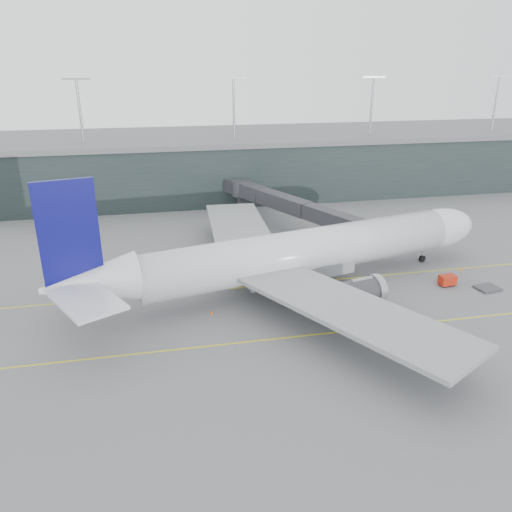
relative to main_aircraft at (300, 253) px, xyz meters
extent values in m
plane|color=#545358|center=(-6.25, 5.57, -5.65)|extent=(320.00, 320.00, 0.00)
cube|color=yellow|center=(-6.25, 1.57, -5.64)|extent=(160.00, 0.25, 0.02)
cube|color=yellow|center=(-6.25, -14.43, -5.64)|extent=(160.00, 0.25, 0.02)
cube|color=yellow|center=(-1.25, 25.57, -5.64)|extent=(0.25, 60.00, 0.02)
cube|color=#1E2929|center=(-6.25, 63.57, 1.35)|extent=(240.00, 35.00, 14.00)
cube|color=#5C5F62|center=(-6.25, 63.57, 8.95)|extent=(240.00, 36.00, 1.20)
cylinder|color=#9E9EA3|center=(-36.25, 53.57, 16.35)|extent=(0.60, 0.60, 14.00)
cylinder|color=#9E9EA3|center=(-1.25, 53.57, 16.35)|extent=(0.60, 0.60, 14.00)
cylinder|color=#9E9EA3|center=(33.75, 53.57, 16.35)|extent=(0.60, 0.60, 14.00)
cylinder|color=#9E9EA3|center=(68.75, 53.57, 16.35)|extent=(0.60, 0.60, 14.00)
cylinder|color=silver|center=(0.50, 0.12, 0.18)|extent=(50.82, 18.29, 6.82)
ellipsoid|color=silver|center=(26.73, 6.32, 0.18)|extent=(15.51, 9.94, 6.82)
cone|color=silver|center=(-30.02, -7.10, 0.95)|extent=(13.29, 9.16, 6.55)
cube|color=gray|center=(-0.57, -0.14, -2.46)|extent=(18.40, 9.41, 2.20)
cube|color=black|center=(30.80, 7.29, 1.28)|extent=(3.12, 3.77, 0.88)
cube|color=gray|center=(1.21, -17.24, -0.92)|extent=(24.25, 32.67, 0.61)
cylinder|color=#343439|center=(5.04, -9.55, -2.79)|extent=(8.38, 5.52, 3.85)
cube|color=gray|center=(-6.64, 15.95, -0.92)|extent=(11.39, 32.34, 0.61)
cylinder|color=#343439|center=(0.23, 10.80, -2.79)|extent=(8.38, 5.52, 3.85)
cube|color=#0B0B5E|center=(-31.62, -7.48, 7.88)|extent=(7.09, 2.18, 13.20)
cube|color=silver|center=(-29.70, -13.24, 1.50)|extent=(10.02, 11.59, 0.39)
cube|color=silver|center=(-32.48, -1.47, 1.50)|extent=(6.34, 10.08, 0.39)
cylinder|color=black|center=(24.05, 5.69, -5.05)|extent=(1.28, 0.71, 1.21)
cylinder|color=#9E9EA3|center=(24.05, 5.69, -4.22)|extent=(0.33, 0.33, 2.86)
cylinder|color=black|center=(-2.57, -6.04, -4.93)|extent=(1.52, 0.86, 1.43)
cylinder|color=black|center=(-5.00, 4.24, -4.93)|extent=(1.52, 0.86, 1.43)
cube|color=#2D2D32|center=(14.78, 6.82, 0.03)|extent=(5.01, 5.24, 3.18)
cube|color=#2D2D32|center=(10.85, 15.39, 0.03)|extent=(8.74, 14.62, 2.84)
cube|color=#2D2D32|center=(4.69, 28.83, 0.03)|extent=(9.00, 14.74, 2.96)
cube|color=#2D2D32|center=(-1.47, 42.27, 0.03)|extent=(9.26, 14.86, 3.07)
cylinder|color=#9E9EA3|center=(10.51, 16.12, -3.49)|extent=(0.57, 0.57, 4.32)
cube|color=#343439|center=(10.51, 16.12, -5.25)|extent=(2.78, 2.50, 0.80)
cylinder|color=#2D2D32|center=(14.78, 46.07, 0.03)|extent=(4.55, 4.55, 3.41)
cylinder|color=#2D2D32|center=(14.78, 46.07, -3.60)|extent=(2.05, 2.05, 4.09)
cube|color=#AA1F0C|center=(22.87, -4.18, -4.69)|extent=(2.61, 1.77, 1.48)
cylinder|color=black|center=(22.01, -4.81, -5.42)|extent=(0.47, 0.20, 0.45)
cylinder|color=black|center=(23.82, -4.68, -5.42)|extent=(0.47, 0.20, 0.45)
cylinder|color=black|center=(21.92, -3.68, -5.42)|extent=(0.47, 0.20, 0.45)
cylinder|color=black|center=(23.73, -3.54, -5.42)|extent=(0.47, 0.20, 0.45)
cube|color=#36363A|center=(28.30, -6.70, -5.44)|extent=(3.79, 3.22, 0.34)
cube|color=#343439|center=(-12.46, 15.83, -5.49)|extent=(2.44, 2.10, 0.22)
cube|color=#B3B9C0|center=(-12.46, 15.83, -4.51)|extent=(2.00, 1.91, 1.62)
cube|color=#263696|center=(-12.46, 15.83, -3.67)|extent=(2.06, 1.97, 0.09)
cube|color=#343439|center=(-7.50, 17.56, -5.49)|extent=(2.70, 2.47, 0.22)
cube|color=#9FA4AB|center=(-7.50, 17.56, -4.50)|extent=(2.26, 2.20, 1.64)
cube|color=#263696|center=(-7.50, 17.56, -3.64)|extent=(2.33, 2.27, 0.09)
cube|color=#343439|center=(-4.85, 15.14, -5.50)|extent=(2.38, 2.12, 0.20)
cube|color=#B8BBC5|center=(-4.85, 15.14, -4.61)|extent=(1.97, 1.91, 1.49)
cube|color=#263696|center=(-4.85, 15.14, -3.83)|extent=(2.03, 1.97, 0.08)
cone|color=orange|center=(28.29, 0.67, -5.33)|extent=(0.40, 0.40, 0.64)
cone|color=#D0560B|center=(4.66, -11.84, -5.34)|extent=(0.39, 0.39, 0.63)
cone|color=#D95D0C|center=(0.75, 17.27, -5.25)|extent=(0.50, 0.50, 0.79)
cone|color=#FA520D|center=(-14.58, -6.18, -5.31)|extent=(0.43, 0.43, 0.68)
camera|label=1|loc=(-20.95, -67.95, 27.41)|focal=35.00mm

